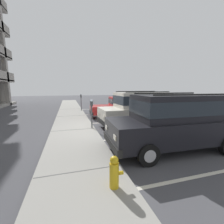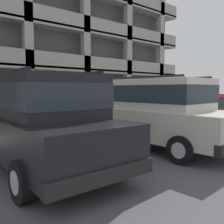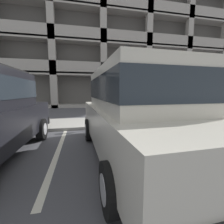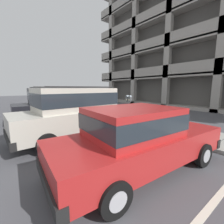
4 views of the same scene
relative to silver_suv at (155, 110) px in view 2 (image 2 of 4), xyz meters
name	(u,v)px [view 2 (image 2 of 4)]	position (x,y,z in m)	size (l,w,h in m)	color
ground_plane	(98,137)	(-0.14, 2.52, -1.14)	(80.00, 80.00, 0.10)	#4C4C51
sidewalk	(78,130)	(-0.14, 3.82, -1.03)	(40.00, 2.20, 0.12)	#9E9B93
parking_stall_lines	(156,135)	(1.49, 1.12, -1.08)	(13.14, 4.80, 0.01)	silver
silver_suv	(155,110)	(0.00, 0.00, 0.00)	(2.13, 4.84, 2.03)	beige
red_sedan	(39,118)	(-3.35, 0.39, 0.00)	(2.15, 4.85, 2.03)	black
dark_hatchback	(206,112)	(3.15, 0.12, -0.27)	(2.06, 4.59, 1.54)	red
parking_meter_near	(94,102)	(-0.03, 2.87, 0.14)	(0.35, 0.12, 1.49)	#595B60
parking_meter_far	(190,97)	(6.48, 2.85, 0.18)	(0.35, 0.12, 1.54)	#595B60
parking_garage	(1,16)	(1.11, 16.69, 6.45)	(32.00, 10.00, 16.25)	#54514D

